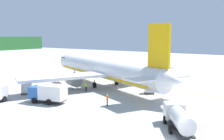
{
  "coord_description": "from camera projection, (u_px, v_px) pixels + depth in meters",
  "views": [
    {
      "loc": [
        -21.01,
        -8.56,
        10.08
      ],
      "look_at": [
        15.86,
        18.77,
        3.83
      ],
      "focal_mm": 40.07,
      "sensor_mm": 36.0,
      "label": 1
    }
  ],
  "objects": [
    {
      "name": "crew_supervisor",
      "position": [
        58.0,
        84.0,
        47.43
      ],
      "size": [
        0.48,
        0.48,
        1.64
      ],
      "color": "#191E33",
      "rests_on": "ground"
    },
    {
      "name": "airliner_foreground",
      "position": [
        103.0,
        69.0,
        50.71
      ],
      "size": [
        33.69,
        40.15,
        11.9
      ],
      "color": "white",
      "rests_on": "ground"
    },
    {
      "name": "crew_loader_right",
      "position": [
        153.0,
        84.0,
        47.71
      ],
      "size": [
        0.54,
        0.44,
        1.71
      ],
      "color": "#191E33",
      "rests_on": "ground"
    },
    {
      "name": "cargo_container_mid",
      "position": [
        27.0,
        89.0,
        43.66
      ],
      "size": [
        2.4,
        2.4,
        1.88
      ],
      "color": "#333338",
      "rests_on": "ground"
    },
    {
      "name": "crew_loader_left",
      "position": [
        86.0,
        86.0,
        45.93
      ],
      "size": [
        0.63,
        0.26,
        1.7
      ],
      "color": "#191E33",
      "rests_on": "ground"
    },
    {
      "name": "cargo_container_near",
      "position": [
        149.0,
        89.0,
        44.04
      ],
      "size": [
        2.3,
        2.3,
        1.9
      ],
      "color": "#333338",
      "rests_on": "ground"
    },
    {
      "name": "service_truck_catering",
      "position": [
        48.0,
        93.0,
        37.84
      ],
      "size": [
        3.73,
        6.07,
        2.78
      ],
      "color": "#2659A5",
      "rests_on": "ground"
    },
    {
      "name": "cargo_container_far",
      "position": [
        56.0,
        88.0,
        44.65
      ],
      "size": [
        2.06,
        2.06,
        1.93
      ],
      "color": "#333338",
      "rests_on": "ground"
    },
    {
      "name": "crew_marshaller",
      "position": [
        107.0,
        99.0,
        36.03
      ],
      "size": [
        0.47,
        0.49,
        1.74
      ],
      "color": "#191E33",
      "rests_on": "ground"
    },
    {
      "name": "apron_guide_line",
      "position": [
        132.0,
        85.0,
        51.52
      ],
      "size": [
        0.3,
        60.0,
        0.01
      ],
      "primitive_type": "cube",
      "color": "yellow",
      "rests_on": "ground"
    },
    {
      "name": "service_truck_fuel",
      "position": [
        179.0,
        117.0,
        26.87
      ],
      "size": [
        6.44,
        5.39,
        2.4
      ],
      "color": "white",
      "rests_on": "ground"
    }
  ]
}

